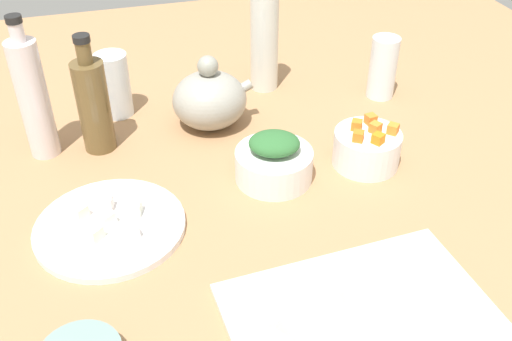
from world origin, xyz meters
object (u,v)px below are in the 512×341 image
(plate_tofu, at_px, (110,227))
(bowl_greens, at_px, (274,165))
(bottle_0, at_px, (264,39))
(teapot, at_px, (210,99))
(drinking_glass_0, at_px, (114,85))
(bottle_2, at_px, (33,97))
(bottle_1, at_px, (93,104))
(bowl_carrots, at_px, (367,149))
(cutting_board, at_px, (362,317))
(drinking_glass_1, at_px, (383,67))

(plate_tofu, relative_size, bowl_greens, 1.75)
(plate_tofu, height_order, bottle_0, bottle_0)
(teapot, relative_size, drinking_glass_0, 1.23)
(bottle_2, xyz_separation_m, drinking_glass_0, (0.14, 0.11, -0.05))
(bowl_greens, height_order, bottle_1, bottle_1)
(bottle_0, height_order, drinking_glass_0, bottle_0)
(bowl_carrots, height_order, bottle_2, bottle_2)
(cutting_board, height_order, drinking_glass_1, drinking_glass_1)
(bowl_greens, height_order, drinking_glass_0, drinking_glass_0)
(cutting_board, xyz_separation_m, teapot, (-0.09, 0.54, 0.05))
(plate_tofu, xyz_separation_m, teapot, (0.22, 0.27, 0.05))
(bottle_1, bearing_deg, plate_tofu, -90.67)
(plate_tofu, height_order, drinking_glass_0, drinking_glass_0)
(bowl_carrots, distance_m, bottle_2, 0.60)
(bottle_2, bearing_deg, plate_tofu, -69.24)
(bowl_greens, relative_size, teapot, 0.83)
(bottle_0, height_order, bottle_2, bottle_2)
(cutting_board, distance_m, bottle_2, 0.68)
(plate_tofu, distance_m, drinking_glass_1, 0.67)
(plate_tofu, bearing_deg, drinking_glass_0, 82.74)
(drinking_glass_1, bearing_deg, bottle_1, -176.26)
(drinking_glass_0, bearing_deg, plate_tofu, -97.26)
(bowl_greens, bearing_deg, drinking_glass_0, 128.47)
(cutting_board, relative_size, bottle_0, 1.35)
(plate_tofu, height_order, bottle_1, bottle_1)
(cutting_board, distance_m, drinking_glass_1, 0.64)
(plate_tofu, distance_m, bottle_1, 0.26)
(plate_tofu, relative_size, teapot, 1.46)
(bowl_greens, distance_m, teapot, 0.22)
(bottle_2, distance_m, drinking_glass_1, 0.70)
(drinking_glass_0, xyz_separation_m, drinking_glass_1, (0.56, -0.08, 0.00))
(bowl_carrots, relative_size, drinking_glass_1, 0.90)
(teapot, distance_m, drinking_glass_0, 0.20)
(bottle_1, xyz_separation_m, drinking_glass_0, (0.04, 0.12, -0.03))
(plate_tofu, bearing_deg, bowl_carrots, 6.92)
(bottle_2, bearing_deg, cutting_board, -52.71)
(teapot, height_order, drinking_glass_0, teapot)
(bottle_1, bearing_deg, bottle_0, 21.85)
(bottle_1, relative_size, drinking_glass_0, 1.71)
(bottle_0, bearing_deg, plate_tofu, -133.37)
(plate_tofu, xyz_separation_m, drinking_glass_1, (0.60, 0.29, 0.06))
(plate_tofu, bearing_deg, bottle_2, 110.76)
(cutting_board, bearing_deg, plate_tofu, 138.17)
(cutting_board, relative_size, teapot, 2.17)
(bowl_carrots, distance_m, bottle_0, 0.36)
(cutting_board, relative_size, plate_tofu, 1.49)
(bowl_greens, height_order, bottle_2, bottle_2)
(bottle_0, distance_m, bottle_2, 0.49)
(teapot, distance_m, drinking_glass_1, 0.38)
(bowl_greens, height_order, bottle_0, bottle_0)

